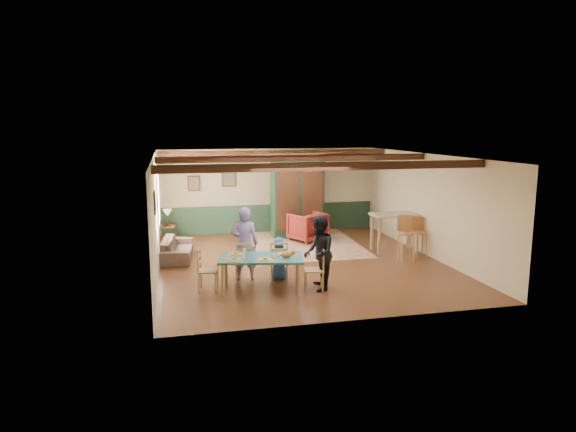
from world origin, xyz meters
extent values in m
plane|color=#462413|center=(0.00, 0.00, 0.00)|extent=(8.00, 8.00, 0.00)
cube|color=beige|center=(0.00, 4.00, 1.35)|extent=(7.00, 0.02, 2.70)
cube|color=beige|center=(-3.50, 0.00, 1.35)|extent=(0.02, 8.00, 2.70)
cube|color=beige|center=(3.50, 0.00, 1.35)|extent=(0.02, 8.00, 2.70)
cube|color=silver|center=(0.00, 0.00, 2.70)|extent=(7.00, 8.00, 0.02)
cube|color=#1E3726|center=(0.00, 3.98, 0.45)|extent=(6.95, 0.03, 0.90)
cube|color=black|center=(0.00, -2.30, 2.61)|extent=(6.95, 0.16, 0.16)
cube|color=black|center=(0.00, 0.40, 2.61)|extent=(6.95, 0.16, 0.16)
cube|color=black|center=(0.00, 3.00, 2.61)|extent=(6.95, 0.16, 0.16)
imported|color=#7563AA|center=(-1.57, -1.13, 0.83)|extent=(0.67, 0.51, 1.66)
imported|color=black|center=(-0.17, -2.20, 0.79)|extent=(0.74, 0.88, 1.59)
imported|color=#244C93|center=(-0.82, -1.28, 0.48)|extent=(0.52, 0.40, 0.97)
cube|color=#C4B68E|center=(0.50, 1.99, 0.01)|extent=(3.54, 4.15, 0.01)
cube|color=black|center=(0.70, 3.10, 1.23)|extent=(1.75, 0.72, 2.46)
imported|color=#4D0F10|center=(0.84, 2.37, 0.43)|extent=(1.24, 1.26, 0.87)
imported|color=#3B2D25|center=(-3.02, 1.11, 0.27)|extent=(0.91, 1.90, 0.54)
camera|label=1|loc=(-3.16, -12.17, 3.41)|focal=32.00mm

